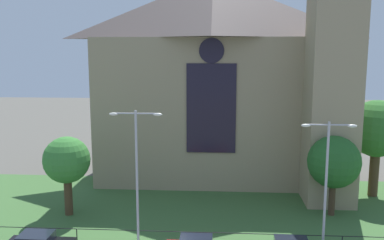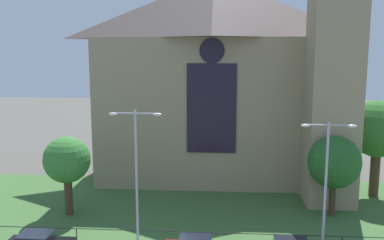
{
  "view_description": "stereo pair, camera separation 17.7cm",
  "coord_description": "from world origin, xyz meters",
  "px_view_note": "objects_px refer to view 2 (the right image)",
  "views": [
    {
      "loc": [
        2.95,
        -23.65,
        12.82
      ],
      "look_at": [
        0.89,
        8.0,
        7.62
      ],
      "focal_mm": 39.8,
      "sensor_mm": 36.0,
      "label": 1
    },
    {
      "loc": [
        3.12,
        -23.64,
        12.82
      ],
      "look_at": [
        0.89,
        8.0,
        7.62
      ],
      "focal_mm": 39.8,
      "sensor_mm": 36.0,
      "label": 2
    }
  ],
  "objects_px": {
    "streetlamp_near": "(136,163)",
    "tree_right_near": "(334,162)",
    "church_building": "(221,76)",
    "tree_right_far": "(378,130)",
    "tree_left_near": "(67,161)",
    "streetlamp_far": "(326,171)"
  },
  "relations": [
    {
      "from": "tree_right_near",
      "to": "streetlamp_near",
      "type": "bearing_deg",
      "value": -155.31
    },
    {
      "from": "tree_right_near",
      "to": "streetlamp_near",
      "type": "distance_m",
      "value": 15.63
    },
    {
      "from": "church_building",
      "to": "streetlamp_far",
      "type": "relative_size",
      "value": 3.05
    },
    {
      "from": "church_building",
      "to": "tree_left_near",
      "type": "relative_size",
      "value": 4.15
    },
    {
      "from": "church_building",
      "to": "tree_right_far",
      "type": "bearing_deg",
      "value": -21.98
    },
    {
      "from": "tree_right_near",
      "to": "streetlamp_far",
      "type": "relative_size",
      "value": 0.74
    },
    {
      "from": "tree_right_far",
      "to": "tree_right_near",
      "type": "bearing_deg",
      "value": -134.91
    },
    {
      "from": "tree_right_near",
      "to": "tree_right_far",
      "type": "distance_m",
      "value": 7.1
    },
    {
      "from": "streetlamp_near",
      "to": "tree_right_far",
      "type": "bearing_deg",
      "value": 30.91
    },
    {
      "from": "streetlamp_near",
      "to": "streetlamp_far",
      "type": "relative_size",
      "value": 1.07
    },
    {
      "from": "streetlamp_near",
      "to": "streetlamp_far",
      "type": "distance_m",
      "value": 11.95
    },
    {
      "from": "church_building",
      "to": "tree_left_near",
      "type": "xyz_separation_m",
      "value": [
        -11.83,
        -11.66,
        -5.9
      ]
    },
    {
      "from": "tree_right_far",
      "to": "streetlamp_near",
      "type": "xyz_separation_m",
      "value": [
        -19.0,
        -11.38,
        -0.29
      ]
    },
    {
      "from": "church_building",
      "to": "streetlamp_far",
      "type": "height_order",
      "value": "church_building"
    },
    {
      "from": "tree_right_far",
      "to": "tree_left_near",
      "type": "relative_size",
      "value": 1.37
    },
    {
      "from": "streetlamp_near",
      "to": "tree_right_near",
      "type": "bearing_deg",
      "value": 24.69
    },
    {
      "from": "church_building",
      "to": "tree_right_far",
      "type": "height_order",
      "value": "church_building"
    },
    {
      "from": "tree_right_near",
      "to": "streetlamp_far",
      "type": "height_order",
      "value": "streetlamp_far"
    },
    {
      "from": "tree_left_near",
      "to": "streetlamp_near",
      "type": "height_order",
      "value": "streetlamp_near"
    },
    {
      "from": "church_building",
      "to": "streetlamp_near",
      "type": "height_order",
      "value": "church_building"
    },
    {
      "from": "church_building",
      "to": "tree_left_near",
      "type": "height_order",
      "value": "church_building"
    },
    {
      "from": "tree_right_far",
      "to": "streetlamp_near",
      "type": "height_order",
      "value": "streetlamp_near"
    }
  ]
}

